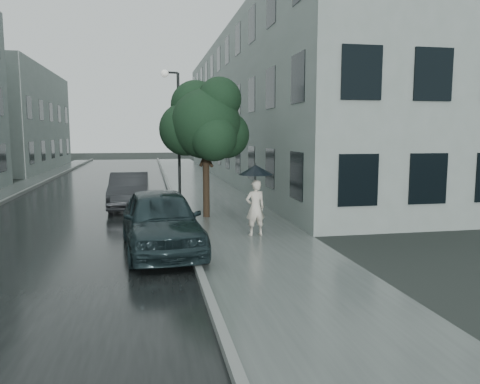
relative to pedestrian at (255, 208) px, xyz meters
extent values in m
plane|color=black|center=(-0.41, -2.00, -0.81)|extent=(120.00, 120.00, 0.00)
cube|color=slate|center=(-0.16, 10.00, -0.80)|extent=(3.50, 60.00, 0.01)
cube|color=slate|center=(-1.99, 10.00, -0.73)|extent=(0.15, 60.00, 0.15)
cube|color=black|center=(-5.49, 10.00, -0.81)|extent=(6.85, 60.00, 0.00)
cube|color=slate|center=(-8.99, 10.00, -0.73)|extent=(0.15, 60.00, 0.15)
cube|color=gray|center=(5.09, 17.50, 3.69)|extent=(7.00, 36.00, 9.00)
cube|color=black|center=(1.61, 17.50, 3.69)|extent=(0.08, 32.40, 7.20)
cube|color=gray|center=(-14.21, 28.00, 3.19)|extent=(7.00, 18.00, 8.00)
cube|color=black|center=(-10.73, 28.00, 3.19)|extent=(0.08, 16.20, 6.40)
imported|color=beige|center=(0.00, 0.00, 0.00)|extent=(0.64, 0.47, 1.60)
cylinder|color=black|center=(0.01, 0.01, 0.57)|extent=(0.02, 0.02, 0.75)
cone|color=black|center=(0.01, 0.01, 1.09)|extent=(1.31, 1.31, 0.28)
cylinder|color=black|center=(0.01, 0.01, 1.25)|extent=(0.02, 0.02, 0.08)
cylinder|color=black|center=(0.01, 0.01, 0.17)|extent=(0.03, 0.03, 0.06)
cylinder|color=#332619|center=(-1.01, 3.27, 0.35)|extent=(0.23, 0.23, 2.32)
sphere|color=#1A3921|center=(-1.01, 3.27, 2.44)|extent=(2.41, 2.41, 2.41)
sphere|color=#1A3921|center=(-0.27, 3.54, 2.06)|extent=(1.66, 1.66, 1.66)
sphere|color=#1A3921|center=(-1.67, 3.64, 2.26)|extent=(1.86, 1.86, 1.86)
sphere|color=#1A3921|center=(-0.83, 2.62, 1.97)|extent=(1.57, 1.57, 1.57)
sphere|color=#1A3921|center=(-1.29, 3.82, 3.09)|extent=(1.76, 1.76, 1.76)
sphere|color=#1A3921|center=(-0.56, 3.09, 3.27)|extent=(1.49, 1.49, 1.49)
cylinder|color=black|center=(-1.69, 7.11, 1.90)|extent=(0.12, 0.12, 5.41)
cylinder|color=black|center=(-1.69, 7.11, -0.71)|extent=(0.28, 0.28, 0.20)
cylinder|color=black|center=(-1.94, 7.08, 4.60)|extent=(0.51, 0.15, 0.08)
sphere|color=silver|center=(-2.23, 7.04, 4.55)|extent=(0.32, 0.32, 0.32)
imported|color=#1A292D|center=(-2.70, -1.25, -0.03)|extent=(2.20, 4.67, 1.55)
imported|color=black|center=(-3.75, 5.92, -0.12)|extent=(1.49, 4.18, 1.37)
camera|label=1|loc=(-2.96, -12.88, 2.13)|focal=35.00mm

